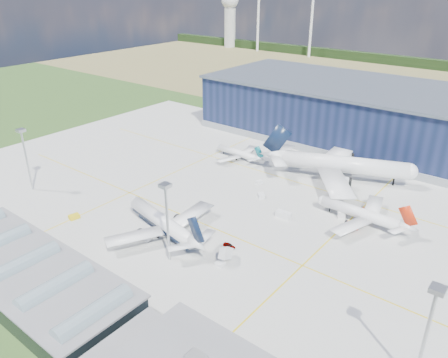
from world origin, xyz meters
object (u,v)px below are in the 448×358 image
at_px(light_mast_center, 167,210).
at_px(gse_cart_a, 259,182).
at_px(hangar, 343,113).
at_px(gse_van_b, 341,212).
at_px(light_mast_west, 25,150).
at_px(gse_van_a, 283,215).
at_px(airliner_regional, 238,150).
at_px(airliner_navy, 162,215).
at_px(light_mast_east, 429,322).
at_px(car_a, 229,246).
at_px(gse_tug_b, 74,217).
at_px(airstair, 226,256).
at_px(gse_cart_b, 261,196).
at_px(airliner_red, 361,208).
at_px(airliner_widebody, 345,156).

height_order(light_mast_center, gse_cart_a, light_mast_center).
bearing_deg(hangar, gse_van_b, -65.31).
bearing_deg(light_mast_west, light_mast_center, 0.00).
bearing_deg(gse_van_a, airliner_regional, 50.48).
relative_size(airliner_navy, gse_cart_a, 13.46).
bearing_deg(light_mast_east, gse_van_a, 143.42).
bearing_deg(car_a, light_mast_west, 100.93).
distance_m(airliner_navy, gse_van_a, 38.98).
bearing_deg(gse_tug_b, light_mast_west, -174.53).
bearing_deg(airliner_regional, light_mast_center, 115.20).
distance_m(light_mast_west, light_mast_east, 135.00).
relative_size(gse_van_a, gse_cart_a, 1.71).
xyz_separation_m(light_mast_west, airstair, (82.55, 8.95, -13.88)).
relative_size(light_mast_center, gse_cart_b, 7.03).
bearing_deg(airstair, car_a, 109.12).
bearing_deg(gse_van_a, light_mast_east, -129.31).
bearing_deg(airliner_regional, light_mast_west, 62.34).
relative_size(light_mast_west, gse_van_a, 4.70).
xyz_separation_m(airstair, car_a, (-3.28, 5.75, -0.91)).
bearing_deg(gse_cart_a, gse_cart_b, -40.41).
bearing_deg(airstair, gse_tug_b, -177.58).
xyz_separation_m(hangar, gse_van_a, (19.70, -85.84, -10.55)).
bearing_deg(airstair, airliner_navy, 170.50).
bearing_deg(hangar, gse_cart_b, -85.49).
height_order(light_mast_west, gse_van_b, light_mast_west).
relative_size(light_mast_center, gse_tug_b, 7.11).
distance_m(light_mast_west, gse_cart_a, 84.33).
bearing_deg(airliner_red, car_a, 58.92).
relative_size(light_mast_east, gse_van_a, 4.70).
xyz_separation_m(airliner_red, airliner_widebody, (-17.84, 26.83, 4.30)).
xyz_separation_m(light_mast_center, gse_tug_b, (-39.67, -3.10, -14.73)).
height_order(light_mast_west, airliner_widebody, light_mast_west).
bearing_deg(hangar, airliner_widebody, -64.83).
xyz_separation_m(light_mast_center, airstair, (12.55, 8.95, -13.88)).
relative_size(gse_tug_b, gse_van_b, 0.65).
distance_m(hangar, gse_van_b, 81.07).
relative_size(hangar, airliner_widebody, 2.47).
distance_m(gse_van_b, airstair, 45.00).
height_order(gse_cart_b, car_a, gse_cart_b).
relative_size(light_mast_west, airliner_red, 0.71).
distance_m(hangar, airliner_widebody, 51.82).
xyz_separation_m(hangar, airliner_red, (39.86, -73.69, -6.34)).
bearing_deg(light_mast_west, car_a, 10.50).
distance_m(hangar, gse_cart_b, 79.53).
distance_m(light_mast_center, airstair, 20.74).
bearing_deg(gse_van_a, gse_tug_b, 126.15).
xyz_separation_m(light_mast_center, light_mast_east, (65.00, 0.00, 0.00)).
bearing_deg(airliner_navy, gse_van_a, -116.52).
relative_size(light_mast_east, gse_van_b, 4.61).
distance_m(light_mast_west, airliner_regional, 81.92).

